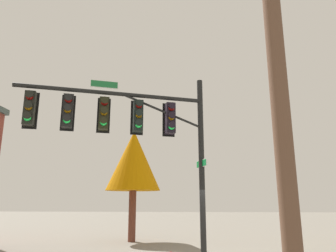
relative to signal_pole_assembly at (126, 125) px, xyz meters
name	(u,v)px	position (x,y,z in m)	size (l,w,h in m)	color
signal_pole_assembly	(126,125)	(0.00, 0.00, 0.00)	(6.14, 2.80, 6.51)	black
utility_pole	(279,87)	(-3.61, 5.52, -0.84)	(1.73, 0.74, 7.32)	brown
tree_near	(134,161)	(1.23, -7.64, -0.25)	(3.08, 3.08, 6.14)	brown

